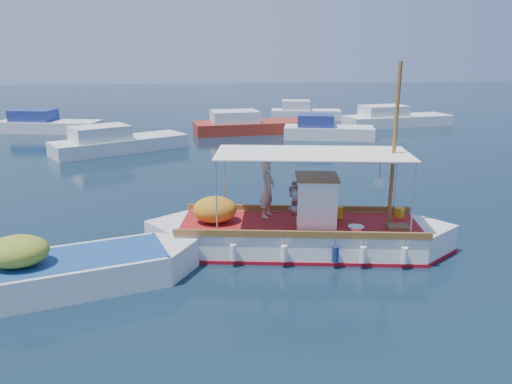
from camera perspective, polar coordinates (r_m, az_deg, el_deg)
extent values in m
plane|color=black|center=(14.81, 2.93, -6.61)|extent=(160.00, 160.00, 0.00)
cube|color=white|center=(14.74, 4.94, -5.42)|extent=(7.12, 3.31, 1.01)
cube|color=white|center=(14.98, -8.32, -5.18)|extent=(2.26, 2.26, 1.01)
cube|color=white|center=(15.29, 17.94, -5.37)|extent=(2.26, 2.26, 1.01)
cube|color=maroon|center=(14.85, 4.92, -6.51)|extent=(7.22, 3.40, 0.16)
cube|color=#A4191B|center=(14.58, 4.99, -3.65)|extent=(7.09, 3.13, 0.05)
cube|color=brown|center=(15.63, 4.82, -1.86)|extent=(6.88, 1.16, 0.18)
cube|color=brown|center=(13.46, 5.20, -4.83)|extent=(6.88, 1.16, 0.18)
cube|color=white|center=(14.39, 6.87, -1.02)|extent=(1.27, 1.34, 1.37)
cube|color=brown|center=(14.20, 6.97, 1.74)|extent=(1.37, 1.45, 0.05)
cylinder|color=slate|center=(13.99, 4.57, -0.26)|extent=(0.27, 0.48, 0.46)
cylinder|color=slate|center=(14.56, 4.49, 0.37)|extent=(0.27, 0.48, 0.46)
cylinder|color=slate|center=(14.42, 4.49, -1.86)|extent=(0.27, 0.48, 0.46)
cylinder|color=brown|center=(14.34, 15.52, 5.04)|extent=(0.13, 0.13, 4.57)
cylinder|color=brown|center=(14.26, 12.55, 3.69)|extent=(1.64, 0.32, 0.07)
cylinder|color=silver|center=(15.30, -3.65, 1.42)|extent=(0.05, 0.05, 2.06)
cylinder|color=silver|center=(13.38, -4.54, -0.71)|extent=(0.05, 0.05, 2.06)
cylinder|color=silver|center=(15.64, 15.69, 1.17)|extent=(0.05, 0.05, 2.06)
cylinder|color=silver|center=(13.76, 17.53, -0.94)|extent=(0.05, 0.05, 2.06)
cube|color=white|center=(14.04, 6.50, 4.42)|extent=(5.66, 3.00, 0.04)
ellipsoid|color=orange|center=(14.54, -4.74, -2.02)|extent=(1.43, 1.27, 0.77)
cube|color=#CC8E12|center=(15.09, 9.44, -2.32)|extent=(0.25, 0.20, 0.37)
cylinder|color=#CC8E12|center=(15.56, 16.08, -2.29)|extent=(0.31, 0.31, 0.31)
cube|color=brown|center=(14.60, 15.89, -3.88)|extent=(0.65, 0.50, 0.11)
cylinder|color=#B2B2B2|center=(14.24, 11.35, -4.07)|extent=(0.52, 0.52, 0.11)
cylinder|color=white|center=(13.47, 13.89, 1.02)|extent=(0.28, 0.07, 0.27)
cylinder|color=white|center=(13.55, -2.62, -6.91)|extent=(0.21, 0.21, 0.44)
cylinder|color=navy|center=(13.60, 9.05, -7.02)|extent=(0.21, 0.21, 0.44)
cylinder|color=white|center=(13.93, 16.59, -6.94)|extent=(0.21, 0.21, 0.44)
imported|color=beige|center=(14.85, 1.31, 0.31)|extent=(0.66, 0.74, 1.69)
cube|color=white|center=(13.30, -21.38, -9.16)|extent=(5.41, 3.35, 0.99)
cube|color=white|center=(13.53, -10.57, -7.84)|extent=(1.89, 1.89, 0.99)
cube|color=navy|center=(13.11, -21.58, -7.28)|extent=(5.35, 3.14, 0.05)
ellipsoid|color=#93A12D|center=(13.00, -25.63, -6.12)|extent=(1.73, 1.55, 0.73)
cube|color=silver|center=(30.17, -15.21, 5.04)|extent=(7.82, 5.91, 1.00)
cube|color=silver|center=(29.64, -17.41, 6.45)|extent=(3.67, 3.30, 0.80)
cube|color=#A12A1A|center=(36.08, -0.54, 7.27)|extent=(8.37, 3.80, 1.00)
cube|color=silver|center=(35.70, -2.46, 8.62)|extent=(3.51, 2.77, 0.80)
cube|color=silver|center=(33.99, 8.29, 6.58)|extent=(6.23, 3.45, 1.00)
cube|color=navy|center=(33.84, 6.85, 8.13)|extent=(2.71, 2.34, 0.80)
cube|color=silver|center=(41.15, 15.84, 7.73)|extent=(8.75, 3.97, 1.00)
cube|color=silver|center=(40.40, 14.39, 8.99)|extent=(3.70, 2.74, 0.80)
cube|color=silver|center=(39.38, -22.56, 6.79)|extent=(7.61, 3.77, 1.00)
cube|color=navy|center=(39.80, -24.10, 8.02)|extent=(3.26, 2.52, 0.80)
cube|color=silver|center=(43.68, 5.71, 8.68)|extent=(6.14, 2.98, 1.00)
cube|color=silver|center=(43.56, 4.57, 9.88)|extent=(2.61, 2.08, 0.80)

